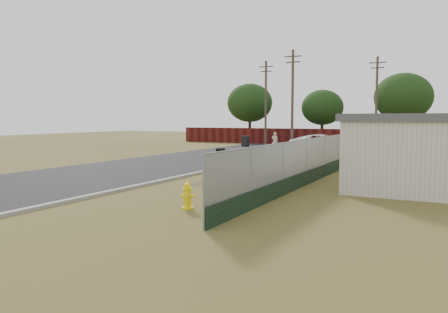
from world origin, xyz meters
The scene contains 12 objects.
ground centered at (0.00, 0.00, 0.00)m, with size 120.00×120.00×0.00m, color brown.
street centered at (-6.76, 8.05, 0.02)m, with size 15.10×60.00×0.12m.
chainlink_fence centered at (3.12, 1.03, 0.80)m, with size 0.10×27.06×2.02m.
privacy_fence centered at (-6.00, 25.00, 0.90)m, with size 30.00×0.12×1.80m, color #4C1410.
utility_poles centered at (-3.67, 20.67, 4.69)m, with size 12.60×8.24×9.00m.
horizon_trees centered at (0.84, 23.56, 4.63)m, with size 33.32×31.94×7.78m.
fire_hydrant centered at (1.27, -9.90, 0.43)m, with size 0.44×0.45×0.91m.
mailbox centered at (-2.45, -0.63, 1.03)m, with size 0.36×0.56×1.31m.
pickup_truck centered at (-0.85, 14.90, 0.78)m, with size 2.60×5.64×1.57m, color silver.
pedestrian centered at (-5.87, 16.65, 0.81)m, with size 0.59×0.39×1.62m, color beige.
trash_bin centered at (-10.18, 19.42, 0.57)m, with size 0.73×0.79×1.11m.
scattered_litter centered at (0.00, -4.20, 0.04)m, with size 2.70×4.73×0.07m.
Camera 1 is at (8.73, -21.67, 2.92)m, focal length 35.00 mm.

